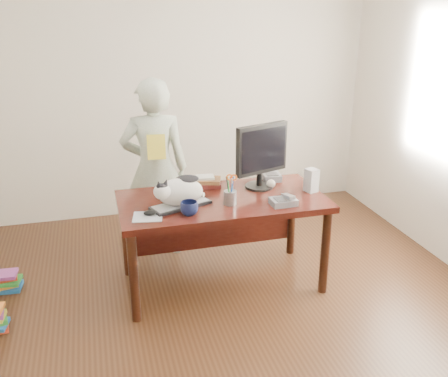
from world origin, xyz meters
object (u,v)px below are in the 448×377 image
desk (220,212)px  keyboard (181,205)px  speaker (311,180)px  mouse (150,213)px  monitor (262,153)px  book_pile_b (5,281)px  calculator (271,176)px  phone (284,201)px  person (155,169)px  cat (179,191)px  baseball (271,184)px  pen_cup (230,196)px  coffee_mug (189,208)px  book_stack (207,182)px

desk → keyboard: keyboard is taller
speaker → mouse: bearing=170.0°
monitor → book_pile_b: bearing=155.2°
monitor → calculator: monitor is taller
monitor → phone: monitor is taller
desk → person: size_ratio=1.00×
mouse → book_pile_b: 1.44m
person → book_pile_b: (-1.29, -0.35, -0.73)m
cat → book_pile_b: bearing=142.1°
keyboard → speaker: bearing=-18.0°
keyboard → book_pile_b: size_ratio=1.86×
baseball → pen_cup: bearing=-149.3°
cat → calculator: 0.97m
person → monitor: bearing=150.5°
cat → book_pile_b: (-1.37, 0.44, -0.81)m
desk → monitor: bearing=9.4°
monitor → calculator: bearing=30.1°
keyboard → calculator: size_ratio=2.26×
mouse → phone: phone is taller
desk → pen_cup: bearing=-82.6°
keyboard → person: (-0.08, 0.78, 0.04)m
monitor → mouse: monitor is taller
pen_cup → baseball: size_ratio=3.34×
monitor → speaker: 0.46m
coffee_mug → speaker: bearing=11.4°
pen_cup → person: (-0.45, 0.83, -0.01)m
pen_cup → book_pile_b: (-1.75, 0.48, -0.74)m
baseball → book_pile_b: baseball is taller
monitor → coffee_mug: size_ratio=4.14×
pen_cup → book_stack: size_ratio=0.93×
baseball → mouse: bearing=-163.5°
pen_cup → calculator: pen_cup is taller
desk → calculator: calculator is taller
coffee_mug → desk: bearing=46.4°
cat → book_pile_b: 1.64m
keyboard → coffee_mug: size_ratio=3.73×
pen_cup → book_pile_b: pen_cup is taller
desk → baseball: 0.48m
coffee_mug → phone: coffee_mug is taller
keyboard → cat: (-0.01, -0.01, 0.12)m
pen_cup → book_stack: (-0.08, 0.43, -0.03)m
pen_cup → baseball: bearing=30.7°
coffee_mug → book_stack: coffee_mug is taller
monitor → book_stack: bearing=140.1°
mouse → phone: bearing=6.9°
mouse → phone: (1.00, -0.06, 0.01)m
keyboard → person: person is taller
desk → phone: phone is taller
phone → book_stack: bearing=129.2°
coffee_mug → baseball: (0.76, 0.37, -0.01)m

